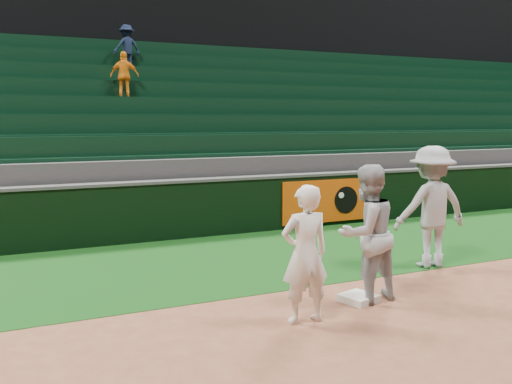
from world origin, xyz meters
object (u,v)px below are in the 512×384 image
first_base (358,298)px  first_baseman (305,254)px  baserunner (367,234)px  base_coach (431,207)px

first_base → first_baseman: 1.40m
first_base → first_baseman: first_baseman is taller
first_base → baserunner: 0.91m
first_baseman → baserunner: (1.18, 0.35, 0.09)m
baserunner → base_coach: base_coach is taller
first_base → baserunner: size_ratio=0.23×
first_base → baserunner: bearing=-4.8°
first_base → first_baseman: (-1.08, -0.36, 0.81)m
first_baseman → baserunner: bearing=-160.1°
first_baseman → base_coach: 3.59m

